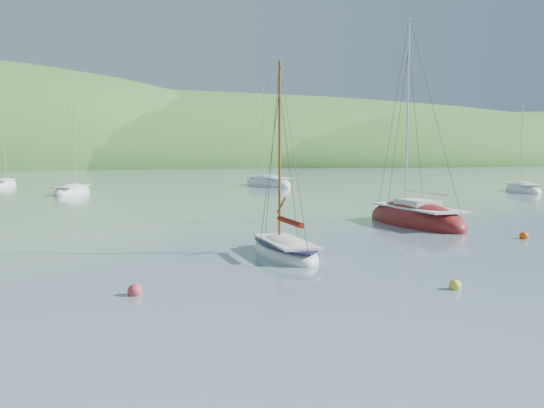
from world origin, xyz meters
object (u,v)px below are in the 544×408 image
object	(u,v)px
distant_sloop_d	(523,190)
distant_sloop_a	(72,193)
daysailer_white	(285,251)
distant_sloop_b	(268,184)
sloop_red	(415,221)
distant_sloop_c	(4,185)

from	to	relation	value
distant_sloop_d	distant_sloop_a	bearing A→B (deg)	-174.81
daysailer_white	distant_sloop_d	size ratio (longest dim) A/B	0.87
distant_sloop_b	distant_sloop_d	distance (m)	28.79
sloop_red	distant_sloop_d	distance (m)	32.77
distant_sloop_b	distant_sloop_d	bearing A→B (deg)	-50.26
daysailer_white	distant_sloop_a	bearing A→B (deg)	102.78
distant_sloop_a	distant_sloop_b	bearing A→B (deg)	39.77
sloop_red	distant_sloop_a	xyz separation A→B (m)	(-20.64, 31.40, -0.07)
distant_sloop_b	distant_sloop_d	xyz separation A→B (m)	(22.99, -17.33, -0.04)
sloop_red	distant_sloop_a	bearing A→B (deg)	120.11
sloop_red	distant_sloop_d	size ratio (longest dim) A/B	1.32
distant_sloop_c	distant_sloop_d	distance (m)	59.65
distant_sloop_a	distant_sloop_d	distance (m)	46.57
distant_sloop_b	distant_sloop_c	distance (m)	31.97
distant_sloop_a	distant_sloop_b	xyz separation A→B (m)	(22.49, 7.30, 0.04)
sloop_red	daysailer_white	bearing A→B (deg)	-146.98
sloop_red	distant_sloop_d	bearing A→B (deg)	37.49
distant_sloop_d	sloop_red	bearing A→B (deg)	-121.68
distant_sloop_c	distant_sloop_b	bearing A→B (deg)	-6.91
sloop_red	distant_sloop_b	xyz separation A→B (m)	(1.86, 38.69, -0.03)
distant_sloop_b	distant_sloop_c	size ratio (longest dim) A/B	1.42
sloop_red	distant_sloop_a	world-z (taller)	sloop_red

